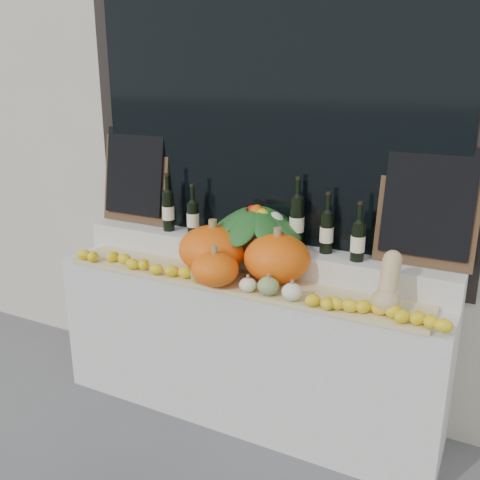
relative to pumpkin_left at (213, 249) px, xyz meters
name	(u,v)px	position (x,y,z in m)	size (l,w,h in m)	color
storefront_facade	(300,29)	(0.18, 0.78, 1.21)	(7.00, 0.94, 4.50)	beige
display_sill	(246,345)	(0.18, 0.06, -0.60)	(2.30, 0.55, 0.88)	silver
rear_tier	(257,256)	(0.18, 0.21, -0.08)	(2.30, 0.25, 0.16)	silver
straw_bedding	(236,282)	(0.18, -0.06, -0.15)	(2.10, 0.32, 0.03)	tan
pumpkin_left	(213,249)	(0.00, 0.00, 0.00)	(0.39, 0.39, 0.27)	#FF640D
pumpkin_right	(277,258)	(0.39, 0.02, 0.00)	(0.36, 0.36, 0.26)	#FF640D
pumpkin_center	(215,269)	(0.12, -0.19, -0.04)	(0.26, 0.26, 0.18)	#FF640D
butternut_squash	(388,286)	(1.00, -0.08, -0.01)	(0.14, 0.20, 0.29)	tan
decorative_gourds	(237,280)	(0.25, -0.18, -0.08)	(0.64, 0.13, 0.16)	#2E641E
lemon_heap	(226,281)	(0.18, -0.17, -0.10)	(2.20, 0.16, 0.06)	yellow
produce_bowl	(257,224)	(0.18, 0.20, 0.12)	(0.59, 0.59, 0.24)	black
wine_bottle_far_left	(168,210)	(-0.43, 0.19, 0.13)	(0.08, 0.08, 0.36)	black
wine_bottle_near_left	(193,217)	(-0.25, 0.19, 0.11)	(0.08, 0.08, 0.31)	black
wine_bottle_tall	(297,222)	(0.41, 0.24, 0.15)	(0.08, 0.08, 0.41)	black
wine_bottle_near_right	(327,232)	(0.59, 0.23, 0.12)	(0.08, 0.08, 0.34)	black
wine_bottle_far_right	(358,241)	(0.78, 0.18, 0.11)	(0.08, 0.08, 0.32)	black
chalkboard_left	(135,174)	(-0.74, 0.28, 0.32)	(0.50, 0.13, 0.61)	#4C331E
chalkboard_right	(428,204)	(1.10, 0.28, 0.32)	(0.50, 0.13, 0.61)	#4C331E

